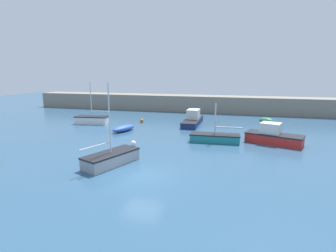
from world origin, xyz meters
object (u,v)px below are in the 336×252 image
mooring_buoy_orange (142,121)px  mooring_buoy_white (133,143)px  sailboat_short_mast (215,138)px  rowboat_white_midwater (124,128)px  motorboat_with_cabin (193,119)px  dinghy_near_pier (266,121)px  sailboat_twin_hulled (92,120)px  sailboat_tall_mast (111,158)px  cabin_cruiser_white (273,136)px

mooring_buoy_orange → mooring_buoy_white: bearing=-72.8°
sailboat_short_mast → rowboat_white_midwater: sailboat_short_mast is taller
motorboat_with_cabin → rowboat_white_midwater: bearing=-48.1°
dinghy_near_pier → sailboat_twin_hulled: bearing=51.2°
sailboat_short_mast → mooring_buoy_white: bearing=23.6°
sailboat_tall_mast → mooring_buoy_orange: size_ratio=12.34×
mooring_buoy_orange → mooring_buoy_white: (3.40, -11.00, 0.02)m
dinghy_near_pier → sailboat_twin_hulled: size_ratio=0.41×
dinghy_near_pier → sailboat_short_mast: bearing=99.4°
dinghy_near_pier → motorboat_with_cabin: motorboat_with_cabin is taller
sailboat_tall_mast → cabin_cruiser_white: bearing=-30.6°
dinghy_near_pier → motorboat_with_cabin: (-9.01, -2.24, 0.19)m
dinghy_near_pier → sailboat_short_mast: sailboat_short_mast is taller
sailboat_short_mast → sailboat_tall_mast: (-6.50, -8.27, 0.06)m
sailboat_twin_hulled → mooring_buoy_white: sailboat_twin_hulled is taller
sailboat_tall_mast → mooring_buoy_white: size_ratio=11.40×
cabin_cruiser_white → dinghy_near_pier: (0.24, 9.38, -0.24)m
cabin_cruiser_white → dinghy_near_pier: 9.38m
cabin_cruiser_white → mooring_buoy_orange: 16.87m
motorboat_with_cabin → mooring_buoy_orange: 6.76m
sailboat_twin_hulled → sailboat_short_mast: (16.09, -5.03, -0.11)m
motorboat_with_cabin → sailboat_tall_mast: 16.58m
dinghy_near_pier → rowboat_white_midwater: dinghy_near_pier is taller
dinghy_near_pier → motorboat_with_cabin: size_ratio=0.34×
rowboat_white_midwater → sailboat_tall_mast: size_ratio=0.60×
dinghy_near_pier → rowboat_white_midwater: 17.83m
cabin_cruiser_white → sailboat_short_mast: 5.33m
sailboat_short_mast → mooring_buoy_white: (-6.85, -3.44, -0.16)m
dinghy_near_pier → sailboat_tall_mast: sailboat_tall_mast is taller
sailboat_twin_hulled → mooring_buoy_white: 12.54m
sailboat_twin_hulled → motorboat_with_cabin: (12.57, 3.00, 0.12)m
sailboat_tall_mast → mooring_buoy_white: (-0.35, 4.83, -0.22)m
sailboat_twin_hulled → sailboat_short_mast: sailboat_twin_hulled is taller
sailboat_twin_hulled → sailboat_tall_mast: bearing=117.6°
mooring_buoy_orange → mooring_buoy_white: mooring_buoy_white is taller
sailboat_twin_hulled → mooring_buoy_orange: (5.85, 2.53, -0.28)m
cabin_cruiser_white → sailboat_tall_mast: bearing=-122.9°
cabin_cruiser_white → motorboat_with_cabin: size_ratio=0.82×
sailboat_short_mast → rowboat_white_midwater: size_ratio=1.38×
sailboat_tall_mast → dinghy_near_pier: bearing=-11.5°
rowboat_white_midwater → mooring_buoy_white: size_ratio=6.88×
motorboat_with_cabin → sailboat_short_mast: bearing=23.3°
cabin_cruiser_white → mooring_buoy_orange: (-15.49, 6.66, -0.45)m
sailboat_twin_hulled → rowboat_white_midwater: 6.60m
dinghy_near_pier → mooring_buoy_white: bearing=85.5°
sailboat_twin_hulled → sailboat_tall_mast: (9.59, -13.31, -0.04)m
cabin_cruiser_white → sailboat_short_mast: bearing=-151.2°
motorboat_with_cabin → mooring_buoy_orange: (-6.73, -0.47, -0.40)m
sailboat_twin_hulled → cabin_cruiser_white: bearing=160.8°
rowboat_white_midwater → mooring_buoy_orange: 5.63m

